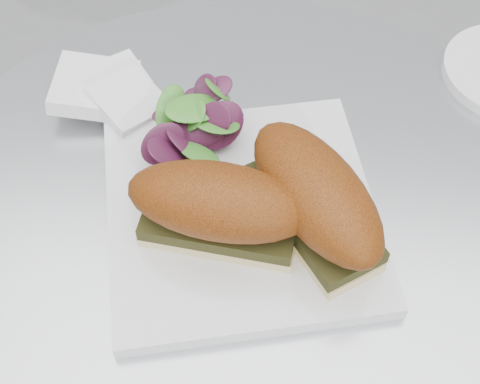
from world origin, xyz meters
name	(u,v)px	position (x,y,z in m)	size (l,w,h in m)	color
table	(246,344)	(0.00, 0.00, 0.49)	(0.70, 0.70, 0.73)	silver
plate	(241,213)	(-0.01, 0.02, 0.74)	(0.25, 0.25, 0.02)	silver
sandwich_left	(219,207)	(-0.02, -0.01, 0.79)	(0.17, 0.09, 0.08)	beige
sandwich_right	(315,198)	(0.06, 0.01, 0.79)	(0.16, 0.18, 0.08)	beige
salad	(193,127)	(-0.06, 0.10, 0.77)	(0.10, 0.10, 0.05)	#408A2D
napkin	(113,101)	(-0.16, 0.15, 0.74)	(0.11, 0.11, 0.02)	white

